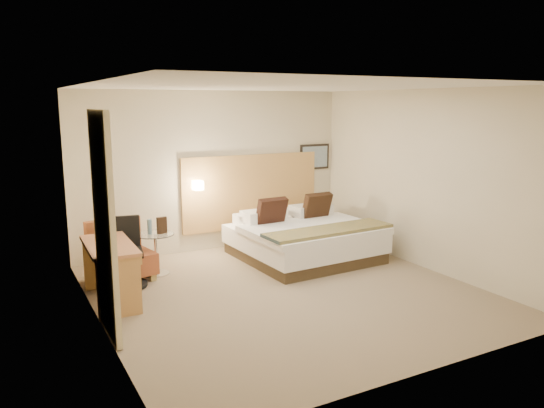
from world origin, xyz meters
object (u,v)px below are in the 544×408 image
bed (304,238)px  side_table (156,252)px  lounge_chair (120,256)px  desk_chair (126,259)px  desk (112,256)px

bed → side_table: bed is taller
lounge_chair → desk_chair: desk_chair is taller
desk_chair → bed: bearing=0.1°
bed → side_table: (-2.36, 0.30, 0.02)m
desk → desk_chair: bearing=60.1°
desk_chair → lounge_chair: bearing=91.3°
side_table → bed: bearing=-7.3°
bed → lounge_chair: 2.89m
bed → desk_chair: 2.86m
bed → desk_chair: size_ratio=2.24×
bed → desk_chair: bearing=-179.9°
bed → lounge_chair: bed is taller
side_table → desk_chair: desk_chair is taller
lounge_chair → desk_chair: 0.34m
bed → desk_chair: (-2.86, -0.01, 0.07)m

